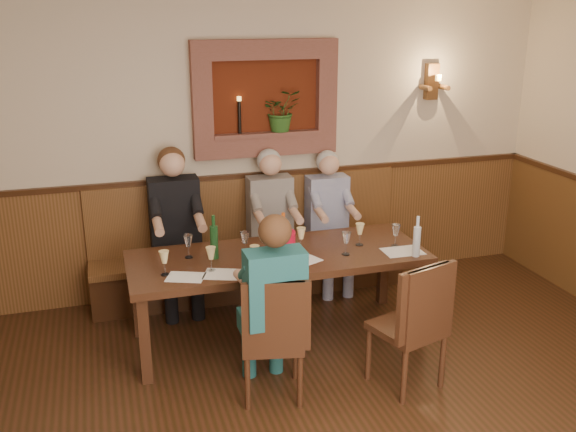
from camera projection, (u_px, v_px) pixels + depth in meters
The scene contains 30 objects.
room_shell at pixel (380, 171), 3.15m from camera, with size 6.04×6.04×2.82m.
wainscoting at pixel (370, 399), 3.55m from camera, with size 6.02×6.02×1.15m.
wall_niche at pixel (270, 103), 5.92m from camera, with size 1.36×0.30×1.06m.
wall_sconce at pixel (432, 83), 6.32m from camera, with size 0.25×0.20×0.35m.
dining_table at pixel (278, 263), 5.21m from camera, with size 2.40×0.90×0.75m.
bench at pixel (251, 261), 6.17m from camera, with size 3.00×0.45×1.11m.
chair_near_left at pixel (272, 360), 4.53m from camera, with size 0.50×0.50×0.95m.
chair_near_right at pixel (408, 349), 4.65m from camera, with size 0.55×0.55×1.00m.
person_bench_left at pixel (177, 244), 5.79m from camera, with size 0.45×0.55×1.49m.
person_bench_mid at pixel (272, 237), 6.05m from camera, with size 0.41×0.51×1.41m.
person_bench_right at pixel (329, 234), 6.21m from camera, with size 0.39×0.48×1.36m.
person_chair_front at pixel (272, 322), 4.46m from camera, with size 0.40×0.49×1.38m.
spittoon_bucket at pixel (282, 247), 5.00m from camera, with size 0.22×0.22×0.24m, color red.
wine_bottle_green_a at pixel (283, 240), 5.03m from camera, with size 0.07×0.07×0.38m.
wine_bottle_green_b at pixel (214, 241), 5.06m from camera, with size 0.08×0.08×0.36m.
water_bottle at pixel (417, 240), 5.10m from camera, with size 0.07×0.07×0.34m.
tasting_sheet_a at pixel (186, 277), 4.74m from camera, with size 0.27×0.20×0.00m, color white.
tasting_sheet_b at pixel (299, 261), 5.04m from camera, with size 0.31×0.22×0.00m, color white.
tasting_sheet_c at pixel (403, 251), 5.24m from camera, with size 0.32×0.23×0.00m, color white.
tasting_sheet_d at pixel (224, 274), 4.79m from camera, with size 0.30×0.22×0.00m, color white.
wine_glass_0 at pixel (245, 243), 5.15m from camera, with size 0.08×0.08×0.19m, color white, non-canonical shape.
wine_glass_1 at pixel (188, 246), 5.08m from camera, with size 0.08×0.08×0.19m, color white, non-canonical shape.
wine_glass_2 at pixel (164, 263), 4.75m from camera, with size 0.08×0.08×0.19m, color #F2DB91, non-canonical shape.
wine_glass_3 at pixel (275, 249), 5.03m from camera, with size 0.08×0.08×0.19m, color #F2DB91, non-canonical shape.
wine_glass_4 at pixel (395, 235), 5.32m from camera, with size 0.08×0.08×0.19m, color white, non-canonical shape.
wine_glass_5 at pixel (255, 257), 4.86m from camera, with size 0.08×0.08×0.19m, color #F2DB91, non-canonical shape.
wine_glass_6 at pixel (301, 239), 5.25m from camera, with size 0.08×0.08×0.19m, color #F2DB91, non-canonical shape.
wine_glass_7 at pixel (360, 234), 5.35m from camera, with size 0.08×0.08×0.19m, color #F2DB91, non-canonical shape.
wine_glass_8 at pixel (211, 259), 4.83m from camera, with size 0.08×0.08×0.19m, color #F2DB91, non-canonical shape.
wine_glass_9 at pixel (346, 243), 5.15m from camera, with size 0.08×0.08×0.19m, color white, non-canonical shape.
Camera 1 is at (-1.32, -2.80, 2.66)m, focal length 40.00 mm.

